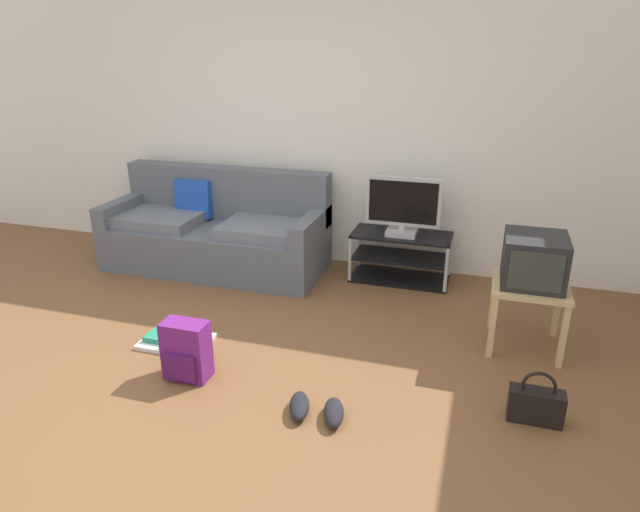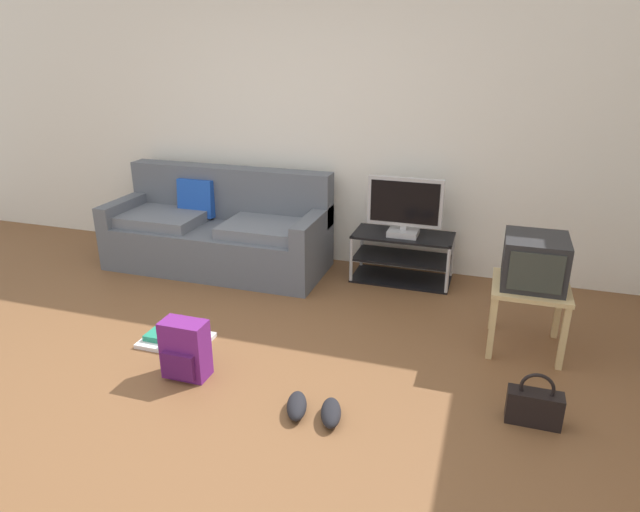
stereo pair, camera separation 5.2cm
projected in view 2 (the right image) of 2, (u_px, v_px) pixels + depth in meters
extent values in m
cube|color=brown|center=(196.00, 394.00, 3.40)|extent=(9.00, 9.80, 0.02)
cube|color=silver|center=(319.00, 119.00, 5.08)|extent=(9.00, 0.10, 2.70)
cube|color=#565B66|center=(218.00, 247.00, 5.22)|extent=(2.04, 0.83, 0.41)
cube|color=#565B66|center=(230.00, 192.00, 5.34)|extent=(2.04, 0.20, 0.50)
cube|color=#565B66|center=(128.00, 208.00, 5.39)|extent=(0.14, 0.83, 0.19)
cube|color=#565B66|center=(313.00, 226.00, 4.84)|extent=(0.14, 0.83, 0.19)
cube|color=slate|center=(160.00, 218.00, 5.24)|extent=(0.82, 0.58, 0.10)
cube|color=slate|center=(269.00, 229.00, 4.92)|extent=(0.82, 0.58, 0.10)
cube|color=blue|center=(197.00, 198.00, 5.34)|extent=(0.36, 0.15, 0.37)
cube|color=black|center=(403.00, 235.00, 4.86)|extent=(0.87, 0.42, 0.02)
cube|color=black|center=(402.00, 257.00, 4.94)|extent=(0.83, 0.40, 0.02)
cube|color=black|center=(401.00, 279.00, 5.01)|extent=(0.87, 0.42, 0.02)
cylinder|color=#B7B7BC|center=(351.00, 260.00, 4.89)|extent=(0.03, 0.03, 0.43)
cylinder|color=#B7B7BC|center=(448.00, 271.00, 4.64)|extent=(0.03, 0.03, 0.43)
cylinder|color=#B7B7BC|center=(362.00, 245.00, 5.23)|extent=(0.03, 0.03, 0.43)
cylinder|color=#B7B7BC|center=(452.00, 255.00, 4.99)|extent=(0.03, 0.03, 0.43)
cube|color=#B2B2B7|center=(403.00, 232.00, 4.83)|extent=(0.26, 0.22, 0.05)
cube|color=#B2B2B7|center=(403.00, 228.00, 4.82)|extent=(0.05, 0.04, 0.04)
cube|color=#B2B2B7|center=(405.00, 202.00, 4.73)|extent=(0.65, 0.04, 0.42)
cube|color=black|center=(404.00, 203.00, 4.71)|extent=(0.59, 0.01, 0.36)
cube|color=tan|center=(531.00, 287.00, 3.73)|extent=(0.50, 0.50, 0.03)
cube|color=tan|center=(492.00, 328.00, 3.69)|extent=(0.04, 0.04, 0.45)
cube|color=tan|center=(563.00, 339.00, 3.56)|extent=(0.04, 0.04, 0.45)
cube|color=tan|center=(494.00, 301.00, 4.08)|extent=(0.04, 0.04, 0.45)
cube|color=tan|center=(558.00, 309.00, 3.95)|extent=(0.04, 0.04, 0.45)
cube|color=#232326|center=(535.00, 261.00, 3.69)|extent=(0.40, 0.43, 0.33)
cube|color=#333833|center=(536.00, 273.00, 3.49)|extent=(0.33, 0.01, 0.26)
cube|color=#661E70|center=(185.00, 349.00, 3.50)|extent=(0.29, 0.16, 0.38)
cube|color=#4C1654|center=(178.00, 366.00, 3.44)|extent=(0.22, 0.04, 0.17)
cylinder|color=#4C1654|center=(182.00, 337.00, 3.61)|extent=(0.04, 0.04, 0.31)
cylinder|color=#4C1654|center=(204.00, 341.00, 3.56)|extent=(0.04, 0.04, 0.31)
cube|color=black|center=(534.00, 408.00, 3.09)|extent=(0.30, 0.11, 0.20)
torus|color=black|center=(537.00, 388.00, 3.04)|extent=(0.19, 0.02, 0.19)
ellipsoid|color=black|center=(297.00, 406.00, 3.20)|extent=(0.19, 0.28, 0.09)
ellipsoid|color=black|center=(331.00, 413.00, 3.14)|extent=(0.18, 0.28, 0.09)
cube|color=silver|center=(176.00, 340.00, 3.96)|extent=(0.47, 0.34, 0.03)
cube|color=blue|center=(183.00, 336.00, 3.87)|extent=(0.16, 0.12, 0.11)
cube|color=#238466|center=(167.00, 332.00, 4.00)|extent=(0.22, 0.28, 0.04)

